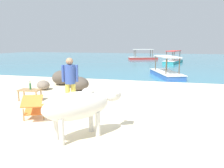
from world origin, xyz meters
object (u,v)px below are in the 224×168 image
at_px(low_bench_table, 30,91).
at_px(boat_red, 143,57).
at_px(deck_chair_far, 33,106).
at_px(person_standing, 70,79).
at_px(cow, 79,106).
at_px(bottle, 30,86).
at_px(boat_teal, 173,61).
at_px(boat_blue, 166,72).

bearing_deg(low_bench_table, boat_red, 80.42).
distance_m(deck_chair_far, boat_red, 23.49).
relative_size(person_standing, boat_red, 0.42).
xyz_separation_m(cow, boat_red, (-1.34, 24.26, -0.47)).
xyz_separation_m(low_bench_table, deck_chair_far, (1.36, -1.82, 0.05)).
height_order(bottle, boat_teal, boat_teal).
relative_size(low_bench_table, boat_blue, 0.21).
relative_size(cow, person_standing, 1.05).
distance_m(boat_teal, boat_red, 5.84).
height_order(cow, boat_teal, boat_teal).
bearing_deg(boat_teal, boat_red, 55.11).
xyz_separation_m(boat_teal, boat_red, (-3.62, 4.58, 0.00)).
bearing_deg(boat_blue, boat_teal, 157.43).
height_order(low_bench_table, boat_red, boat_red).
bearing_deg(bottle, boat_blue, 56.95).
distance_m(person_standing, boat_red, 22.32).
bearing_deg(deck_chair_far, boat_red, -24.07).
height_order(cow, boat_red, boat_red).
bearing_deg(low_bench_table, cow, -45.92).
bearing_deg(boat_blue, deck_chair_far, -39.68).
height_order(low_bench_table, bottle, bottle).
height_order(deck_chair_far, boat_red, boat_red).
distance_m(cow, boat_teal, 19.81).
distance_m(person_standing, boat_teal, 18.06).
bearing_deg(deck_chair_far, low_bench_table, 13.33).
bearing_deg(boat_red, boat_blue, -101.10).
bearing_deg(deck_chair_far, person_standing, -48.29).
relative_size(low_bench_table, boat_red, 0.21).
bearing_deg(boat_red, deck_chair_far, -113.83).
bearing_deg(bottle, deck_chair_far, -54.09).
bearing_deg(deck_chair_far, bottle, 12.58).
distance_m(low_bench_table, person_standing, 2.10).
xyz_separation_m(bottle, person_standing, (1.89, -0.66, 0.43)).
xyz_separation_m(cow, boat_blue, (1.72, 9.84, -0.47)).
xyz_separation_m(cow, deck_chair_far, (-1.65, 0.77, -0.34)).
xyz_separation_m(low_bench_table, boat_red, (1.66, 21.67, -0.09)).
relative_size(cow, bottle, 5.74).
relative_size(boat_teal, boat_red, 1.00).
distance_m(bottle, boat_blue, 8.63).
height_order(low_bench_table, boat_blue, boat_blue).
height_order(bottle, boat_blue, boat_blue).
bearing_deg(boat_red, bottle, -117.42).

